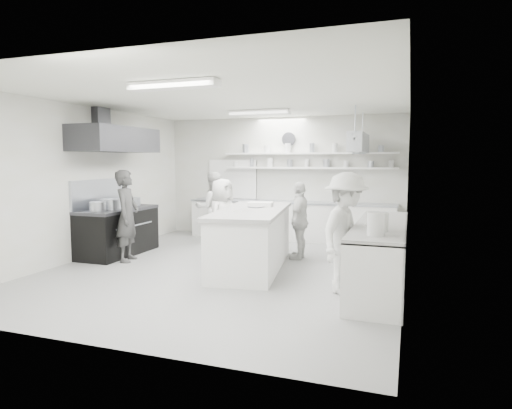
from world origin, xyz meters
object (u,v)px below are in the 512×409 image
(prep_island, at_px, (252,240))
(stove, at_px, (118,233))
(cook_stove, at_px, (127,216))
(cook_back, at_px, (213,208))
(back_counter, at_px, (289,221))
(right_counter, at_px, (380,256))

(prep_island, bearing_deg, stove, 168.56)
(cook_stove, bearing_deg, prep_island, -98.43)
(cook_stove, xyz_separation_m, cook_back, (0.76, 2.23, -0.04))
(back_counter, xyz_separation_m, cook_back, (-1.59, -1.02, 0.37))
(right_counter, relative_size, cook_stove, 1.88)
(cook_stove, height_order, cook_back, cook_stove)
(right_counter, xyz_separation_m, prep_island, (-2.26, 0.45, 0.04))
(prep_island, bearing_deg, back_counter, 83.15)
(back_counter, relative_size, cook_back, 3.00)
(prep_island, xyz_separation_m, cook_back, (-1.67, 1.94, 0.32))
(back_counter, bearing_deg, cook_stove, -125.90)
(right_counter, distance_m, prep_island, 2.31)
(back_counter, bearing_deg, stove, -136.01)
(stove, height_order, back_counter, back_counter)
(back_counter, distance_m, cook_stove, 4.03)
(prep_island, height_order, cook_back, cook_back)
(right_counter, xyz_separation_m, cook_back, (-3.94, 2.38, 0.36))
(cook_back, bearing_deg, cook_stove, 34.70)
(stove, bearing_deg, back_counter, 43.99)
(stove, xyz_separation_m, cook_stove, (0.55, -0.44, 0.43))
(cook_stove, bearing_deg, cook_back, -34.13)
(back_counter, bearing_deg, cook_back, -147.37)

